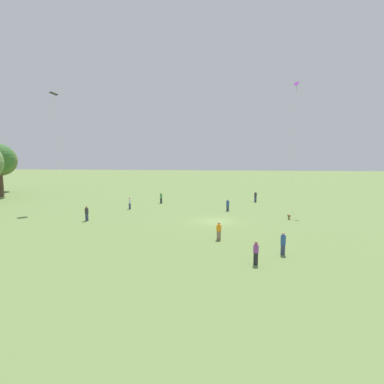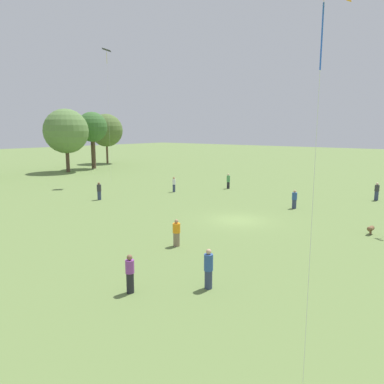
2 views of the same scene
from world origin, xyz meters
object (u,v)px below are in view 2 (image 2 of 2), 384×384
object	(u,v)px
person_6	(208,269)
person_3	(99,191)
person_2	(176,233)
person_4	(130,274)
kite_3	(107,56)
dog_0	(370,229)
person_5	(377,192)
person_0	(294,199)
person_7	(174,184)
person_1	(228,181)
kite_0	(324,2)

from	to	relation	value
person_6	person_3	bearing A→B (deg)	-100.19
person_2	person_4	bearing A→B (deg)	-168.80
kite_3	dog_0	size ratio (longest dim) A/B	22.10
person_4	person_5	xyz separation A→B (m)	(29.45, -3.11, 0.03)
dog_0	person_3	bearing A→B (deg)	12.21
person_0	person_7	bearing A→B (deg)	84.74
person_2	person_5	size ratio (longest dim) A/B	0.93
person_1	person_3	xyz separation A→B (m)	(-13.92, 6.12, -0.02)
person_6	person_7	xyz separation A→B (m)	(18.31, 18.13, -0.05)
person_6	kite_3	world-z (taller)	kite_3
person_4	dog_0	world-z (taller)	person_4
person_2	kite_0	world-z (taller)	kite_0
kite_0	person_3	bearing A→B (deg)	103.90
person_1	kite_0	xyz separation A→B (m)	(-27.75, -20.51, 8.90)
person_7	kite_3	size ratio (longest dim) A/B	0.10
person_2	person_6	bearing A→B (deg)	-138.69
person_6	person_4	bearing A→B (deg)	-28.19
person_4	kite_3	size ratio (longest dim) A/B	0.10
kite_3	person_6	bearing A→B (deg)	-122.35
person_5	person_7	distance (m)	20.78
person_6	kite_3	xyz separation A→B (m)	(18.15, 28.73, 14.85)
person_7	dog_0	distance (m)	22.02
person_6	kite_0	size ratio (longest dim) A/B	0.17
person_3	kite_3	distance (m)	18.66
person_3	kite_0	distance (m)	31.31
person_6	kite_3	distance (m)	37.09
person_5	kite_0	distance (m)	32.34
person_3	person_4	distance (m)	22.34
person_3	person_1	bearing A→B (deg)	58.92
person_0	kite_3	xyz separation A→B (m)	(-0.19, 24.73, 14.94)
person_4	person_6	world-z (taller)	person_6
person_5	kite_0	world-z (taller)	kite_0
person_3	person_7	distance (m)	8.59
person_3	kite_3	world-z (taller)	kite_3
person_5	kite_0	size ratio (longest dim) A/B	0.17
kite_0	kite_3	world-z (taller)	kite_3
person_5	kite_0	xyz separation A→B (m)	(-30.67, -5.08, 8.91)
person_7	dog_0	bearing A→B (deg)	-82.32
person_2	person_3	world-z (taller)	person_3
person_4	person_6	xyz separation A→B (m)	(2.44, -2.36, 0.05)
person_7	person_4	bearing A→B (deg)	-122.79
person_0	person_7	size ratio (longest dim) A/B	0.98
person_4	kite_3	world-z (taller)	kite_3
person_6	person_2	bearing A→B (deg)	-110.30
person_7	dog_0	size ratio (longest dim) A/B	2.25
person_1	person_4	world-z (taller)	person_1
kite_3	person_7	bearing A→B (deg)	-89.18
person_2	dog_0	bearing A→B (deg)	-52.98
person_1	person_6	distance (m)	28.21
person_5	dog_0	distance (m)	13.65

